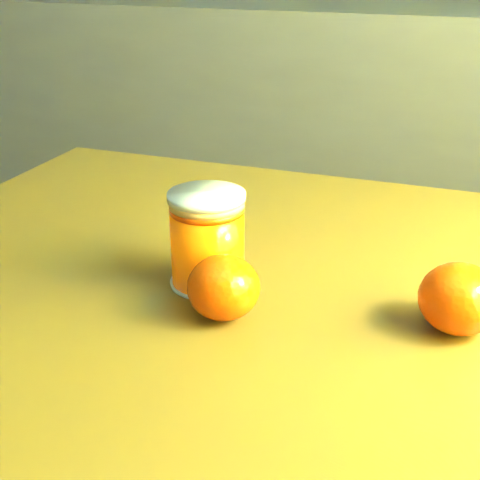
% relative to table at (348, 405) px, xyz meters
% --- Properties ---
extents(kitchen_counter, '(3.15, 0.60, 0.90)m').
position_rel_table_xyz_m(kitchen_counter, '(-0.94, 1.36, -0.21)').
color(kitchen_counter, '#505055').
rests_on(kitchen_counter, ground).
extents(table, '(1.01, 0.71, 0.76)m').
position_rel_table_xyz_m(table, '(0.00, 0.00, 0.00)').
color(table, brown).
rests_on(table, ground).
extents(juice_glass, '(0.07, 0.07, 0.09)m').
position_rel_table_xyz_m(juice_glass, '(-0.14, 0.01, 0.14)').
color(juice_glass, '#FF6305').
rests_on(juice_glass, table).
extents(orange_front, '(0.08, 0.08, 0.05)m').
position_rel_table_xyz_m(orange_front, '(-0.11, -0.04, 0.12)').
color(orange_front, '#E74404').
rests_on(orange_front, table).
extents(orange_back, '(0.08, 0.08, 0.06)m').
position_rel_table_xyz_m(orange_back, '(0.08, 0.00, 0.13)').
color(orange_back, '#E74404').
rests_on(orange_back, table).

